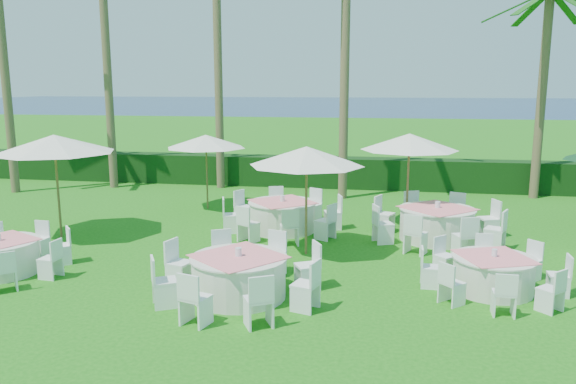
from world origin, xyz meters
name	(u,v)px	position (x,y,z in m)	size (l,w,h in m)	color
ground	(225,291)	(0.00, 0.00, 0.00)	(120.00, 120.00, 0.00)	#176311
hedge	(307,172)	(0.00, 12.00, 0.60)	(34.00, 1.00, 1.20)	black
ocean	(370,105)	(0.00, 102.00, 0.00)	(260.00, 260.00, 0.00)	#061641
banquet_table_a	(0,256)	(-5.17, 0.22, 0.39)	(2.93, 2.93, 0.89)	silver
banquet_table_b	(239,275)	(0.35, -0.25, 0.44)	(3.27, 3.27, 0.99)	silver
banquet_table_c	(493,273)	(5.28, 0.92, 0.38)	(2.83, 2.83, 0.87)	silver
banquet_table_e	(283,215)	(0.28, 4.87, 0.45)	(3.34, 3.34, 1.01)	silver
banquet_table_f	(437,223)	(4.50, 4.63, 0.46)	(3.41, 3.41, 1.04)	silver
umbrella_a	(54,144)	(-5.55, 3.19, 2.54)	(3.15, 3.15, 2.78)	brown
umbrella_b	(307,156)	(1.24, 2.78, 2.41)	(2.77, 2.77, 2.64)	brown
umbrella_c	(206,141)	(-2.70, 7.25, 2.25)	(2.62, 2.62, 2.47)	brown
umbrella_d	(409,142)	(3.75, 5.89, 2.48)	(2.77, 2.77, 2.72)	brown
palm_a	(105,27)	(-7.66, 10.45, 6.24)	(4.39, 4.20, 11.51)	brown
palm_b	(218,50)	(-3.39, 11.12, 5.37)	(4.38, 4.22, 9.81)	brown
palm_c	(345,45)	(1.60, 9.81, 5.43)	(4.20, 4.39, 9.92)	brown
palm_d	(543,85)	(8.49, 11.05, 4.06)	(4.36, 4.26, 7.26)	brown
palm_f	(4,63)	(-10.92, 8.83, 4.85)	(4.40, 3.95, 8.79)	brown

